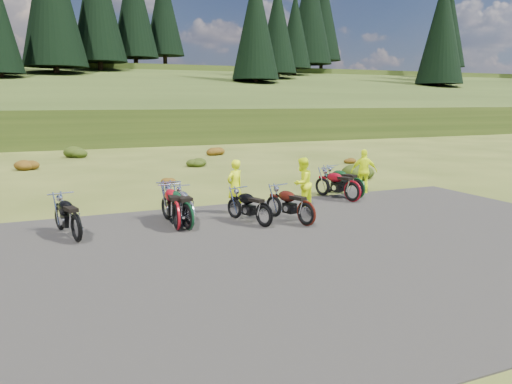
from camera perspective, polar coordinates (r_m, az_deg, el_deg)
name	(u,v)px	position (r m, az deg, el deg)	size (l,w,h in m)	color
ground	(258,233)	(14.02, 0.21, -4.71)	(300.00, 300.00, 0.00)	#3E4A18
gravel_pad	(291,253)	(12.28, 3.97, -6.93)	(20.00, 12.00, 0.04)	black
hill_slope	(90,132)	(62.75, -18.46, 6.53)	(300.00, 46.00, 3.00)	#2C3D14
hill_plateau	(65,117)	(122.58, -21.00, 8.01)	(300.00, 90.00, 9.17)	#2C3D14
conifer_24	(134,4)	(82.97, -13.82, 20.19)	(7.04, 7.04, 18.00)	black
conifer_25	(164,9)	(90.04, -10.52, 19.83)	(6.60, 6.60, 17.00)	black
conifer_26	(256,24)	(67.55, -0.05, 18.67)	(6.16, 6.16, 16.00)	black
conifer_27	(277,27)	(75.51, 2.46, 18.31)	(5.72, 5.72, 15.00)	black
conifer_28	(295,30)	(83.59, 4.48, 18.00)	(5.28, 5.28, 14.00)	black
conifer_29	(310,11)	(92.26, 6.18, 19.90)	(7.92, 7.92, 20.00)	black
conifer_30	(322,14)	(100.45, 7.57, 19.48)	(7.48, 7.48, 19.00)	black
conifer_31	(442,29)	(83.31, 20.49, 17.02)	(7.04, 7.04, 18.00)	black
conifer_32	(444,32)	(91.81, 20.66, 16.77)	(6.60, 6.60, 17.00)	black
conifer_33	(445,34)	(100.32, 20.81, 16.57)	(6.16, 6.16, 16.00)	black
conifer_34	(446,35)	(108.82, 20.93, 16.39)	(5.72, 5.72, 15.00)	black
conifer_35	(447,37)	(117.33, 21.03, 16.24)	(5.28, 5.28, 14.00)	black
conifer_36	(449,26)	(126.14, 21.20, 17.25)	(7.92, 7.92, 20.00)	black
shrub_2	(26,163)	(29.20, -24.76, 3.01)	(1.30, 1.30, 0.77)	#6D2F0D
shrub_3	(77,151)	(34.52, -19.78, 4.48)	(1.56, 1.56, 0.92)	black
shrub_4	(167,179)	(22.44, -10.16, 1.45)	(0.77, 0.77, 0.45)	#6D2F0D
shrub_5	(196,161)	(28.24, -6.91, 3.52)	(1.03, 1.03, 0.61)	black
shrub_6	(214,149)	(34.13, -4.77, 4.86)	(1.30, 1.30, 0.77)	#6D2F0D
shrub_7	(359,169)	(24.05, 11.68, 2.56)	(1.56, 1.56, 0.92)	black
shrub_8	(348,159)	(30.05, 10.43, 3.68)	(0.77, 0.77, 0.45)	#6D2F0D
motorcycle_0	(78,243)	(13.85, -19.72, -5.52)	(2.20, 0.73, 1.15)	black
motorcycle_1	(177,231)	(14.40, -8.99, -4.43)	(2.34, 0.78, 1.23)	#A10B15
motorcycle_2	(188,231)	(14.34, -7.78, -4.45)	(2.27, 0.76, 1.19)	black
motorcycle_3	(191,226)	(14.90, -7.42, -3.89)	(2.01, 0.67, 1.05)	#A6A6AB
motorcycle_4	(306,227)	(14.76, 5.75, -3.98)	(2.12, 0.71, 1.11)	#44120B
motorcycle_5	(264,228)	(14.56, 0.93, -4.13)	(2.02, 0.67, 1.06)	black
motorcycle_6	(352,203)	(18.46, 10.92, -1.21)	(2.22, 0.74, 1.16)	maroon
motorcycle_7	(356,200)	(19.06, 11.40, -0.86)	(2.24, 0.75, 1.17)	#0E3415
person_middle	(235,187)	(16.23, -2.42, 0.54)	(0.64, 0.42, 1.75)	#D3E90C
person_right_a	(302,184)	(16.95, 5.29, 0.90)	(0.85, 0.66, 1.74)	#D3E90C
person_right_b	(364,172)	(20.23, 12.24, 2.25)	(1.02, 0.42, 1.74)	#D3E90C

